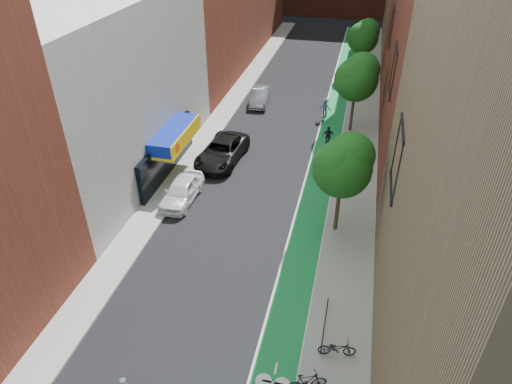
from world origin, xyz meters
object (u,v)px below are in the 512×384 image
Objects in this scene: cyclist_lane_near at (332,160)px; cyclist_lane_mid at (328,140)px; cyclist_lane_far at (325,110)px; parked_car_silver at (260,96)px; parked_car_white at (182,191)px; parked_car_black at (222,151)px.

cyclist_lane_mid is (-0.67, 3.50, -0.26)m from cyclist_lane_near.
cyclist_lane_near is 1.14× the size of cyclist_lane_mid.
cyclist_lane_near reaches higher than cyclist_lane_far.
parked_car_white is at bearing -99.26° from parked_car_silver.
parked_car_white is 1.00× the size of parked_car_silver.
parked_car_silver is at bearing -56.12° from cyclist_lane_mid.
cyclist_lane_near is 3.57m from cyclist_lane_mid.
parked_car_white is 5.81m from parked_car_black.
parked_car_white is 11.08m from cyclist_lane_near.
parked_car_silver is 2.07× the size of cyclist_lane_near.
parked_car_silver is (1.34, 17.31, -0.02)m from parked_car_white.
parked_car_black is 11.48m from cyclist_lane_far.
parked_car_black is 2.73× the size of cyclist_lane_near.
parked_car_black reaches higher than parked_car_silver.
parked_car_silver is at bearing -7.46° from cyclist_lane_far.
cyclist_lane_mid reaches higher than parked_car_black.
parked_car_black is 1.32× the size of parked_car_silver.
parked_car_black is at bearing -96.31° from parked_car_silver.
cyclist_lane_near reaches higher than parked_car_white.
parked_car_silver is 2.25× the size of cyclist_lane_far.
cyclist_lane_near is (8.26, 0.30, 0.17)m from parked_car_black.
cyclist_lane_near reaches higher than cyclist_lane_mid.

